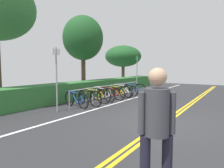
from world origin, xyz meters
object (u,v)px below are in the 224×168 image
object	(u,v)px
bike_rack	(111,89)
tree_mid	(83,38)
bicycle_6	(122,91)
pedestrian	(157,124)
bicycle_3	(103,94)
bicycle_5	(117,92)
bicycle_4	(111,93)
sign_post_near	(56,74)
bicycle_2	(94,96)
sign_post_far	(137,71)
tree_far_right	(123,56)
bicycle_7	(127,90)
bicycle_0	(76,99)
bicycle_8	(132,89)
bicycle_1	(87,98)

from	to	relation	value
bike_rack	tree_mid	world-z (taller)	tree_mid
bicycle_6	pedestrian	xyz separation A→B (m)	(-8.02, -5.08, 0.66)
bicycle_3	bicycle_5	bearing A→B (deg)	-3.91
bicycle_4	sign_post_near	size ratio (longest dim) A/B	0.69
sign_post_near	tree_mid	size ratio (longest dim) A/B	0.50
bicycle_3	bicycle_4	size ratio (longest dim) A/B	0.98
bicycle_2	sign_post_far	xyz separation A→B (m)	(5.21, 0.17, 1.16)
pedestrian	tree_far_right	size ratio (longest dim) A/B	0.46
bicycle_4	sign_post_near	xyz separation A→B (m)	(-3.70, 0.15, 1.17)
tree_far_right	bicycle_7	bearing A→B (deg)	-148.51
bicycle_0	bicycle_2	distance (m)	1.24
bicycle_2	sign_post_near	bearing A→B (deg)	178.53
bicycle_5	bike_rack	bearing A→B (deg)	178.88
bicycle_5	bicycle_7	size ratio (longest dim) A/B	1.01
bicycle_4	tree_mid	world-z (taller)	tree_mid
bicycle_2	bicycle_7	world-z (taller)	bicycle_2
bicycle_4	sign_post_far	distance (m)	4.03
bicycle_0	bicycle_8	xyz separation A→B (m)	(5.32, -0.10, 0.00)
bicycle_7	pedestrian	xyz separation A→B (m)	(-8.68, -5.06, 0.70)
bicycle_1	tree_mid	world-z (taller)	tree_mid
bicycle_7	sign_post_far	size ratio (longest dim) A/B	0.66
bicycle_3	bicycle_5	xyz separation A→B (m)	(1.33, -0.09, -0.00)
bicycle_1	tree_mid	xyz separation A→B (m)	(3.14, 2.89, 3.27)
bicycle_5	tree_far_right	size ratio (longest dim) A/B	0.45
bicycle_0	tree_mid	xyz separation A→B (m)	(3.68, 2.69, 3.29)
bicycle_3	tree_far_right	world-z (taller)	tree_far_right
bicycle_2	sign_post_far	size ratio (longest dim) A/B	0.67
pedestrian	tree_far_right	xyz separation A→B (m)	(14.49, 8.62, 1.76)
bicycle_3	bicycle_5	world-z (taller)	bicycle_3
bike_rack	bicycle_6	distance (m)	1.30
bicycle_8	pedestrian	bearing A→B (deg)	-151.66
sign_post_far	bicycle_7	bearing A→B (deg)	-172.42
bicycle_5	bicycle_6	bearing A→B (deg)	2.64
sign_post_far	tree_far_right	xyz separation A→B (m)	(3.90, 3.31, 1.27)
bike_rack	bicycle_2	xyz separation A→B (m)	(-1.36, 0.08, -0.25)
bike_rack	bicycle_4	bearing A→B (deg)	-81.07
bike_rack	sign_post_far	bearing A→B (deg)	3.71
sign_post_near	bicycle_4	bearing A→B (deg)	-2.25
bicycle_5	bicycle_4	bearing A→B (deg)	179.51
bicycle_5	sign_post_far	xyz separation A→B (m)	(3.17, 0.26, 1.16)
bicycle_5	sign_post_far	distance (m)	3.39
bicycle_3	bicycle_5	size ratio (longest dim) A/B	1.01
tree_far_right	pedestrian	bearing A→B (deg)	-149.26
bicycle_7	bicycle_2	bearing A→B (deg)	178.54
bicycle_2	bicycle_4	size ratio (longest dim) A/B	0.97
bicycle_4	sign_post_near	distance (m)	3.89
bike_rack	bicycle_2	distance (m)	1.39
bicycle_2	tree_mid	distance (m)	4.93
sign_post_near	bicycle_0	bearing A→B (deg)	0.17
bicycle_3	pedestrian	bearing A→B (deg)	-139.88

